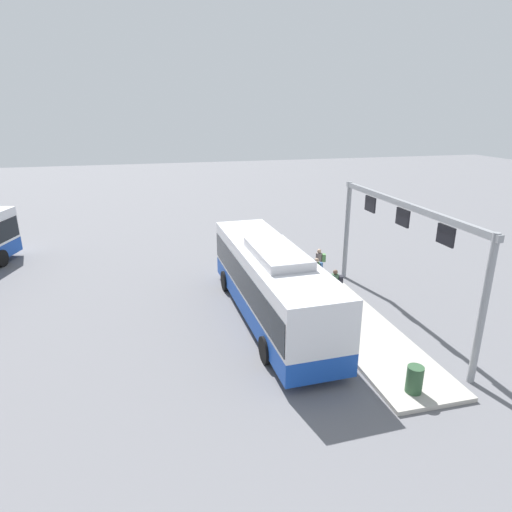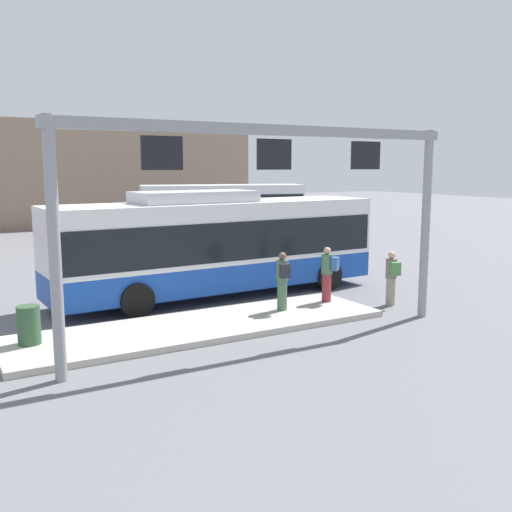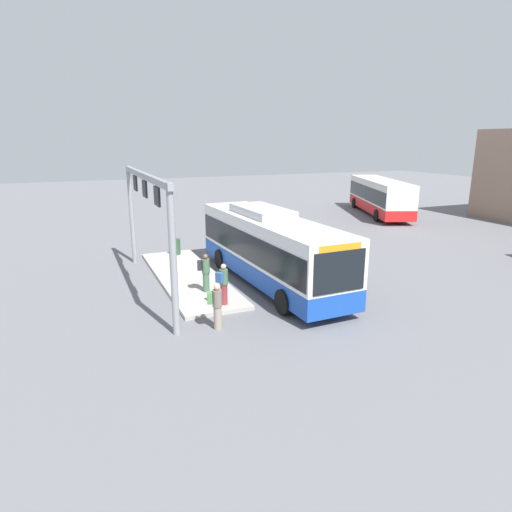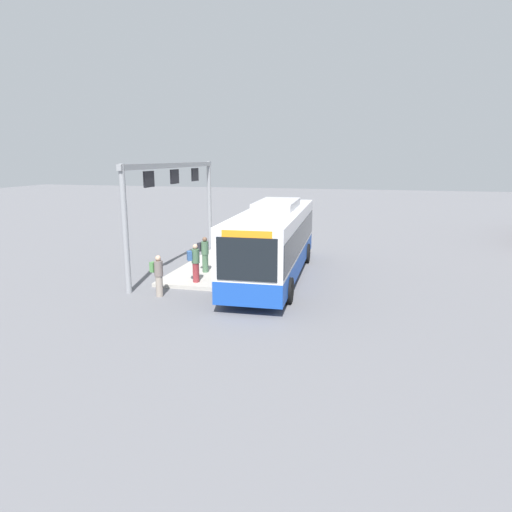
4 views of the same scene
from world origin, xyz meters
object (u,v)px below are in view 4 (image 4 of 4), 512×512
object	(u,v)px
person_waiting_near	(195,262)
person_waiting_mid	(205,253)
person_boarding	(158,275)
trash_bin	(247,238)
bus_main	(274,239)

from	to	relation	value
person_waiting_near	person_waiting_mid	bearing A→B (deg)	64.00
person_boarding	trash_bin	distance (m)	10.37
person_boarding	person_waiting_near	size ratio (longest dim) A/B	1.00
person_waiting_mid	trash_bin	xyz separation A→B (m)	(-6.78, 0.27, -0.44)
bus_main	person_waiting_near	size ratio (longest dim) A/B	6.60
person_boarding	person_waiting_near	bearing A→B (deg)	79.42
person_boarding	bus_main	bearing A→B (deg)	61.30
person_boarding	person_waiting_mid	xyz separation A→B (m)	(-3.54, 0.65, 0.16)
bus_main	person_boarding	world-z (taller)	bus_main
person_boarding	person_waiting_mid	distance (m)	3.60
person_waiting_mid	trash_bin	bearing A→B (deg)	104.29
person_boarding	person_waiting_mid	bearing A→B (deg)	94.95
person_waiting_near	person_waiting_mid	size ratio (longest dim) A/B	1.00
person_boarding	trash_bin	xyz separation A→B (m)	(-10.32, 0.92, -0.28)
person_waiting_mid	trash_bin	distance (m)	6.80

